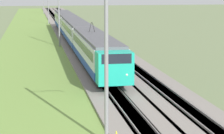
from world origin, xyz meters
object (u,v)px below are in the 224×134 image
catenary_mast_mid (59,15)px  catenary_mast_near (107,60)px  catenary_mast_distant (44,0)px  catenary_mast_far (48,3)px  passenger_train (76,31)px

catenary_mast_mid → catenary_mast_near: bearing=180.0°
catenary_mast_near → catenary_mast_distant: bearing=-0.0°
catenary_mast_near → catenary_mast_distant: (123.52, -0.00, -0.20)m
catenary_mast_near → catenary_mast_far: bearing=0.0°
passenger_train → catenary_mast_near: catenary_mast_near is taller
passenger_train → catenary_mast_mid: size_ratio=7.00×
passenger_train → catenary_mast_distant: bearing=-178.3°
catenary_mast_near → catenary_mast_far: 82.35m
catenary_mast_mid → catenary_mast_far: catenary_mast_far is taller
passenger_train → catenary_mast_distant: size_ratio=7.19×
passenger_train → catenary_mast_far: bearing=-176.5°
catenary_mast_mid → catenary_mast_far: 41.17m
catenary_mast_distant → catenary_mast_mid: bearing=180.0°
catenary_mast_far → catenary_mast_distant: catenary_mast_far is taller
catenary_mast_near → catenary_mast_far: size_ratio=0.96×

